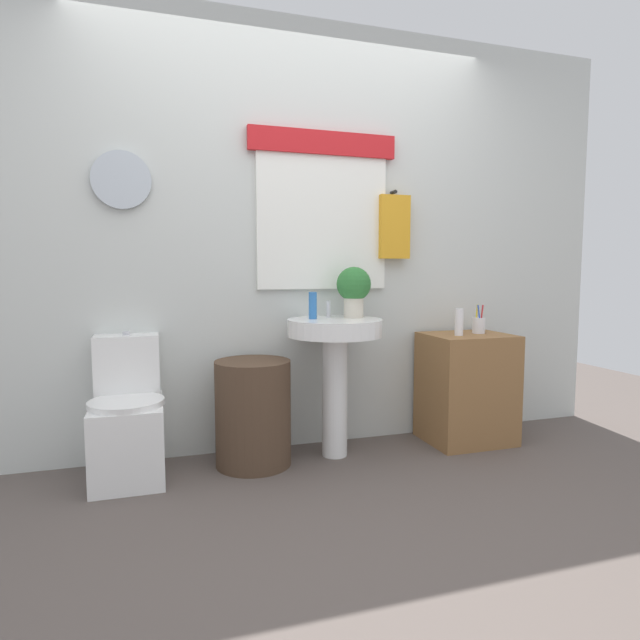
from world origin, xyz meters
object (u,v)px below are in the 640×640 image
at_px(potted_plant, 354,288).
at_px(lotion_bottle, 459,322).
at_px(pedestal_sink, 335,351).
at_px(soap_bottle, 313,305).
at_px(toothbrush_cup, 479,325).
at_px(wooden_cabinet, 466,388).
at_px(laundry_hamper, 253,413).
at_px(toilet, 128,423).

distance_m(potted_plant, lotion_bottle, 0.71).
relative_size(pedestal_sink, soap_bottle, 5.19).
bearing_deg(pedestal_sink, toothbrush_cup, 1.16).
xyz_separation_m(wooden_cabinet, lotion_bottle, (-0.09, -0.04, 0.43)).
distance_m(wooden_cabinet, potted_plant, 1.00).
bearing_deg(potted_plant, lotion_bottle, -8.54).
xyz_separation_m(potted_plant, lotion_bottle, (0.67, -0.10, -0.22)).
bearing_deg(laundry_hamper, toothbrush_cup, 0.77).
height_order(toilet, laundry_hamper, toilet).
bearing_deg(soap_bottle, potted_plant, 2.20).
bearing_deg(toothbrush_cup, laundry_hamper, -179.23).
xyz_separation_m(toilet, laundry_hamper, (0.67, -0.03, 0.01)).
relative_size(laundry_hamper, soap_bottle, 3.79).
distance_m(toilet, pedestal_sink, 1.20).
distance_m(laundry_hamper, soap_bottle, 0.70).
height_order(toilet, potted_plant, potted_plant).
bearing_deg(potted_plant, laundry_hamper, -174.54).
height_order(pedestal_sink, wooden_cabinet, pedestal_sink).
height_order(soap_bottle, lotion_bottle, soap_bottle).
distance_m(wooden_cabinet, lotion_bottle, 0.44).
distance_m(laundry_hamper, toothbrush_cup, 1.55).
xyz_separation_m(soap_bottle, toothbrush_cup, (1.11, -0.03, -0.15)).
height_order(pedestal_sink, potted_plant, potted_plant).
xyz_separation_m(pedestal_sink, toothbrush_cup, (0.99, 0.02, 0.12)).
relative_size(laundry_hamper, lotion_bottle, 3.54).
bearing_deg(toothbrush_cup, pedestal_sink, -178.84).
xyz_separation_m(toilet, lotion_bottle, (1.96, -0.07, 0.49)).
xyz_separation_m(laundry_hamper, wooden_cabinet, (1.39, 0.00, 0.05)).
distance_m(pedestal_sink, toothbrush_cup, 1.00).
distance_m(laundry_hamper, pedestal_sink, 0.59).
distance_m(soap_bottle, lotion_bottle, 0.94).
relative_size(potted_plant, toothbrush_cup, 1.65).
bearing_deg(toilet, toothbrush_cup, -0.36).
xyz_separation_m(toilet, toothbrush_cup, (2.15, -0.01, 0.46)).
relative_size(pedestal_sink, toothbrush_cup, 4.42).
bearing_deg(wooden_cabinet, toothbrush_cup, 12.25).
height_order(soap_bottle, toothbrush_cup, soap_bottle).
xyz_separation_m(wooden_cabinet, toothbrush_cup, (0.09, 0.02, 0.40)).
distance_m(toilet, toothbrush_cup, 2.19).
bearing_deg(toothbrush_cup, lotion_bottle, -161.93).
bearing_deg(laundry_hamper, potted_plant, 5.46).
bearing_deg(wooden_cabinet, lotion_bottle, -156.47).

